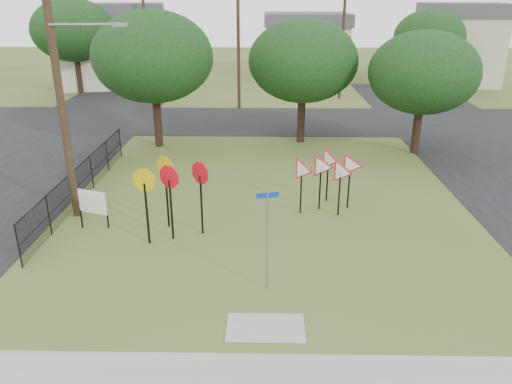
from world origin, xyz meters
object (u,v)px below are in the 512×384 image
at_px(yield_sign_cluster, 328,169).
at_px(info_board, 93,203).
at_px(street_name_sign, 267,235).
at_px(stop_sign_cluster, 170,183).

height_order(yield_sign_cluster, info_board, yield_sign_cluster).
height_order(street_name_sign, info_board, street_name_sign).
distance_m(yield_sign_cluster, info_board, 8.86).
bearing_deg(yield_sign_cluster, street_name_sign, -112.27).
xyz_separation_m(stop_sign_cluster, yield_sign_cluster, (5.66, 2.42, -0.30)).
height_order(street_name_sign, stop_sign_cluster, street_name_sign).
relative_size(street_name_sign, info_board, 2.08).
relative_size(street_name_sign, yield_sign_cluster, 1.07).
bearing_deg(street_name_sign, stop_sign_cluster, 134.24).
relative_size(street_name_sign, stop_sign_cluster, 1.11).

